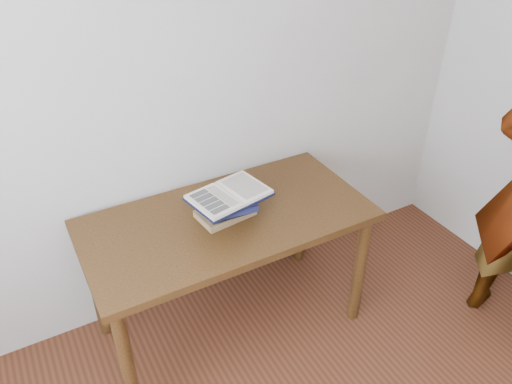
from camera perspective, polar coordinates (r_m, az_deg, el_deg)
room_shell at (r=0.86m, az=26.81°, el=-5.00°), size 3.54×3.54×2.62m
desk at (r=2.40m, az=-3.25°, el=-4.73°), size 1.35×0.67×0.72m
book_stack at (r=2.31m, az=-3.35°, el=-1.59°), size 0.27×0.22×0.12m
open_book at (r=2.24m, az=-3.08°, el=-0.34°), size 0.38×0.30×0.03m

